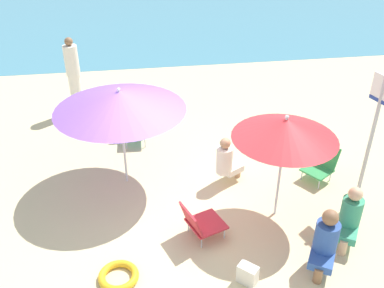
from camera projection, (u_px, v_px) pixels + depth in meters
The scene contains 14 objects.
ground_plane at pixel (184, 204), 7.22m from camera, with size 40.00×40.00×0.00m, color beige.
sea_water at pixel (141, 3), 19.33m from camera, with size 40.00×16.00×0.01m, color teal.
umbrella_purple at pixel (120, 101), 6.95m from camera, with size 2.17×2.17×1.82m.
umbrella_red at pixel (285, 129), 6.20m from camera, with size 1.56×1.56×1.80m.
beach_chair_a at pixel (321, 163), 7.70m from camera, with size 0.70×0.68×0.64m.
beach_chair_b at pixel (200, 222), 6.39m from camera, with size 0.72×0.68×0.60m.
beach_chair_c at pixel (135, 127), 8.80m from camera, with size 0.49×0.52×0.64m.
person_a at pixel (227, 161), 7.52m from camera, with size 0.53×0.45×0.92m.
person_b at pixel (350, 216), 6.23m from camera, with size 0.47×0.53×0.95m.
person_c at pixel (74, 76), 9.67m from camera, with size 0.31×0.31×1.78m.
person_d at pixel (325, 241), 5.80m from camera, with size 0.48×0.55×0.96m.
warning_sign at pixel (375, 124), 6.54m from camera, with size 0.14×0.42×2.29m.
swim_ring at pixel (119, 276), 5.83m from camera, with size 0.55×0.55×0.10m, color yellow.
beach_bag at pixel (248, 274), 5.74m from camera, with size 0.26×0.16×0.28m, color silver.
Camera 1 is at (-0.71, -5.62, 4.59)m, focal length 40.37 mm.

